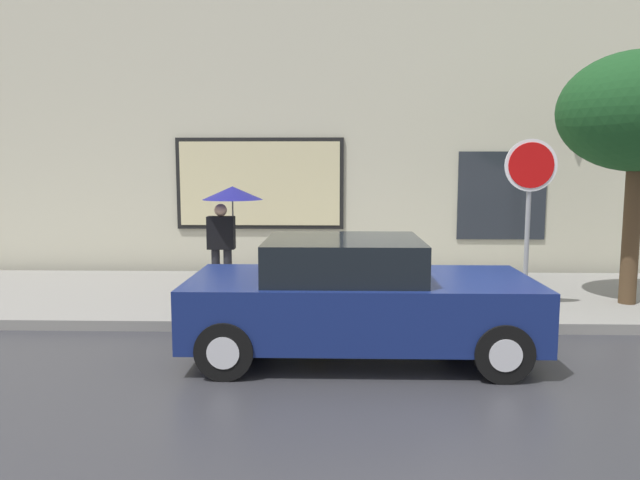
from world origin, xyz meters
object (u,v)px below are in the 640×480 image
Objects in this scene: parked_car at (357,298)px; pedestrian_with_umbrella at (229,208)px; fire_hydrant at (319,283)px; stop_sign at (530,191)px.

parked_car is 3.55m from pedestrian_with_umbrella.
parked_car is 5.71× the size of fire_hydrant.
pedestrian_with_umbrella is at bearing 167.18° from stop_sign.
pedestrian_with_umbrella reaches higher than parked_car.
stop_sign is (3.08, -0.33, 1.45)m from fire_hydrant.
stop_sign is (4.60, -1.05, 0.33)m from pedestrian_with_umbrella.
stop_sign reaches higher than fire_hydrant.
pedestrian_with_umbrella reaches higher than fire_hydrant.
parked_car is at bearing -146.18° from stop_sign.
pedestrian_with_umbrella is (-1.52, 0.72, 1.11)m from fire_hydrant.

